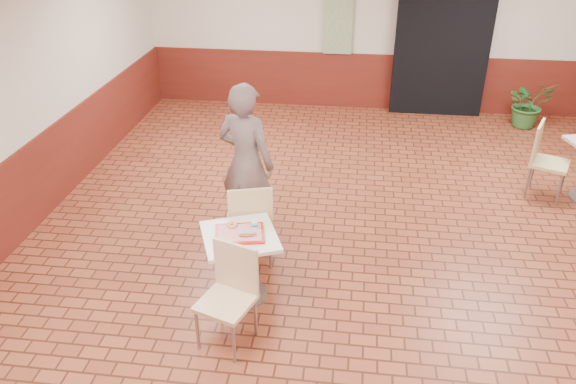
# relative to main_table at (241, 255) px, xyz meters

# --- Properties ---
(room_shell) EXTENTS (8.01, 10.01, 3.01)m
(room_shell) POSITION_rel_main_table_xyz_m (1.22, 0.68, 1.01)
(room_shell) COLOR brown
(room_shell) RESTS_ON ground
(wainscot_band) EXTENTS (8.00, 10.00, 1.00)m
(wainscot_band) POSITION_rel_main_table_xyz_m (1.22, 0.68, 0.01)
(wainscot_band) COLOR #571910
(wainscot_band) RESTS_ON ground
(corridor_doorway) EXTENTS (1.60, 0.22, 2.20)m
(corridor_doorway) POSITION_rel_main_table_xyz_m (2.42, 5.56, 0.61)
(corridor_doorway) COLOR black
(corridor_doorway) RESTS_ON ground
(promo_poster) EXTENTS (0.50, 0.03, 1.20)m
(promo_poster) POSITION_rel_main_table_xyz_m (0.62, 5.62, 1.11)
(promo_poster) COLOR gray
(promo_poster) RESTS_ON wainscot_band
(main_table) EXTENTS (0.69, 0.69, 0.73)m
(main_table) POSITION_rel_main_table_xyz_m (0.00, 0.00, 0.00)
(main_table) COLOR beige
(main_table) RESTS_ON ground
(chair_main_front) EXTENTS (0.56, 0.56, 0.95)m
(chair_main_front) POSITION_rel_main_table_xyz_m (0.03, -0.59, 0.04)
(chair_main_front) COLOR #DCB384
(chair_main_front) RESTS_ON ground
(chair_main_back) EXTENTS (0.56, 0.56, 0.99)m
(chair_main_back) POSITION_rel_main_table_xyz_m (-0.01, 0.56, 0.06)
(chair_main_back) COLOR #D3BD7E
(chair_main_back) RESTS_ON ground
(customer) EXTENTS (0.79, 0.65, 1.86)m
(customer) POSITION_rel_main_table_xyz_m (-0.15, 1.14, 0.44)
(customer) COLOR #675450
(customer) RESTS_ON ground
(serving_tray) EXTENTS (0.46, 0.36, 0.03)m
(serving_tray) POSITION_rel_main_table_xyz_m (0.00, 0.00, 0.25)
(serving_tray) COLOR #B41A0D
(serving_tray) RESTS_ON main_table
(ring_donut) EXTENTS (0.11, 0.11, 0.03)m
(ring_donut) POSITION_rel_main_table_xyz_m (-0.10, 0.10, 0.28)
(ring_donut) COLOR #E38E52
(ring_donut) RESTS_ON serving_tray
(long_john_donut) EXTENTS (0.16, 0.10, 0.05)m
(long_john_donut) POSITION_rel_main_table_xyz_m (0.08, -0.05, 0.29)
(long_john_donut) COLOR #B86C36
(long_john_donut) RESTS_ON serving_tray
(paper_cup) EXTENTS (0.06, 0.06, 0.08)m
(paper_cup) POSITION_rel_main_table_xyz_m (0.13, 0.08, 0.31)
(paper_cup) COLOR silver
(paper_cup) RESTS_ON serving_tray
(chair_second_left) EXTENTS (0.60, 0.60, 0.99)m
(chair_second_left) POSITION_rel_main_table_xyz_m (3.50, 2.61, 0.06)
(chair_second_left) COLOR #D0BF7D
(chair_second_left) RESTS_ON ground
(potted_plant) EXTENTS (0.90, 0.84, 0.82)m
(potted_plant) POSITION_rel_main_table_xyz_m (3.91, 5.08, -0.08)
(potted_plant) COLOR #2B6327
(potted_plant) RESTS_ON ground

